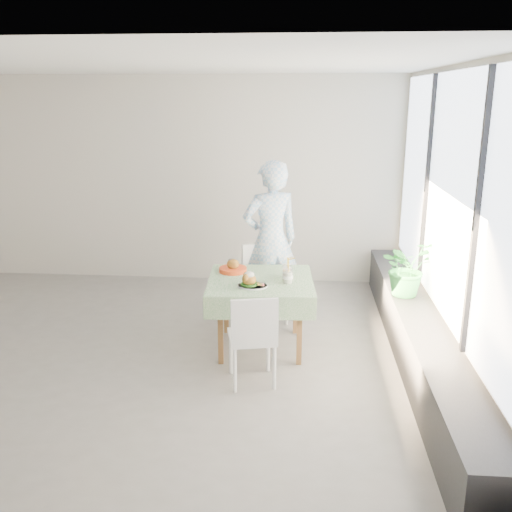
# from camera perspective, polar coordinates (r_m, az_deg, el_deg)

# --- Properties ---
(floor) EXTENTS (6.00, 6.00, 0.00)m
(floor) POSITION_cam_1_polar(r_m,az_deg,el_deg) (6.02, -11.82, -9.45)
(floor) COLOR slate
(floor) RESTS_ON ground
(ceiling) EXTENTS (6.00, 6.00, 0.00)m
(ceiling) POSITION_cam_1_polar(r_m,az_deg,el_deg) (5.46, -13.54, 18.20)
(ceiling) COLOR white
(ceiling) RESTS_ON ground
(wall_back) EXTENTS (6.00, 0.02, 2.80)m
(wall_back) POSITION_cam_1_polar(r_m,az_deg,el_deg) (7.96, -7.36, 7.50)
(wall_back) COLOR beige
(wall_back) RESTS_ON ground
(wall_right) EXTENTS (0.02, 5.00, 2.80)m
(wall_right) POSITION_cam_1_polar(r_m,az_deg,el_deg) (5.49, 18.88, 3.05)
(wall_right) COLOR beige
(wall_right) RESTS_ON ground
(window_pane) EXTENTS (0.01, 4.80, 2.18)m
(window_pane) POSITION_cam_1_polar(r_m,az_deg,el_deg) (5.44, 18.80, 5.63)
(window_pane) COLOR #D1E0F9
(window_pane) RESTS_ON ground
(window_ledge) EXTENTS (0.40, 4.80, 0.50)m
(window_ledge) POSITION_cam_1_polar(r_m,az_deg,el_deg) (5.80, 15.93, -8.03)
(window_ledge) COLOR black
(window_ledge) RESTS_ON ground
(cafe_table) EXTENTS (1.10, 1.10, 0.74)m
(cafe_table) POSITION_cam_1_polar(r_m,az_deg,el_deg) (5.84, 0.45, -4.98)
(cafe_table) COLOR brown
(cafe_table) RESTS_ON ground
(chair_far) EXTENTS (0.57, 0.57, 0.89)m
(chair_far) POSITION_cam_1_polar(r_m,az_deg,el_deg) (6.57, 0.93, -4.28)
(chair_far) COLOR white
(chair_far) RESTS_ON ground
(chair_near) EXTENTS (0.49, 0.49, 0.87)m
(chair_near) POSITION_cam_1_polar(r_m,az_deg,el_deg) (5.23, -0.38, -9.89)
(chair_near) COLOR white
(chair_near) RESTS_ON ground
(diner) EXTENTS (0.80, 0.68, 1.84)m
(diner) POSITION_cam_1_polar(r_m,az_deg,el_deg) (6.56, 1.46, 1.59)
(diner) COLOR #8DBEE2
(diner) RESTS_ON ground
(main_dish) EXTENTS (0.30, 0.30, 0.15)m
(main_dish) POSITION_cam_1_polar(r_m,az_deg,el_deg) (5.52, -0.52, -2.58)
(main_dish) COLOR white
(main_dish) RESTS_ON cafe_table
(juice_cup_orange) EXTENTS (0.09, 0.09, 0.25)m
(juice_cup_orange) POSITION_cam_1_polar(r_m,az_deg,el_deg) (5.79, 3.08, -1.61)
(juice_cup_orange) COLOR white
(juice_cup_orange) RESTS_ON cafe_table
(juice_cup_lemonade) EXTENTS (0.11, 0.11, 0.30)m
(juice_cup_lemonade) POSITION_cam_1_polar(r_m,az_deg,el_deg) (5.63, 3.19, -2.02)
(juice_cup_lemonade) COLOR white
(juice_cup_lemonade) RESTS_ON cafe_table
(second_dish) EXTENTS (0.29, 0.29, 0.14)m
(second_dish) POSITION_cam_1_polar(r_m,az_deg,el_deg) (5.98, -2.32, -1.22)
(second_dish) COLOR red
(second_dish) RESTS_ON cafe_table
(potted_plant) EXTENTS (0.71, 0.69, 0.60)m
(potted_plant) POSITION_cam_1_polar(r_m,az_deg,el_deg) (6.14, 14.84, -1.12)
(potted_plant) COLOR #2B8239
(potted_plant) RESTS_ON window_ledge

